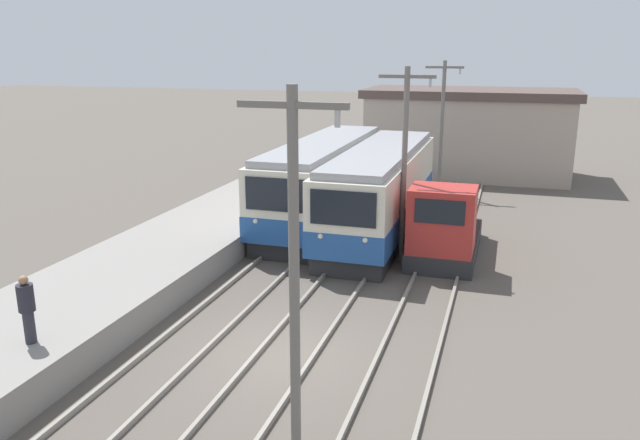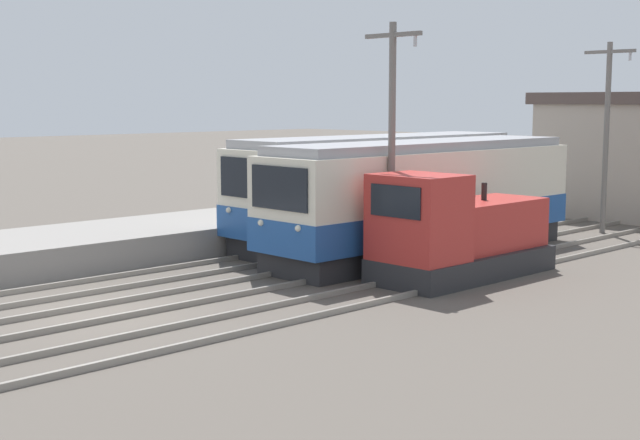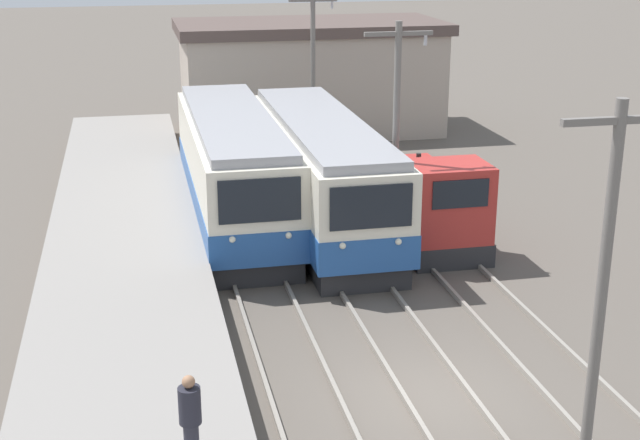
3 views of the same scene
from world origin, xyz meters
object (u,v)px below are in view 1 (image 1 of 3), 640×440
object	(u,v)px
person_on_platform	(27,307)
commuter_train_left	(324,185)
shunting_locomotive	(446,225)
commuter_train_center	(380,194)
catenary_mast_near	(294,264)
catenary_mast_mid	(405,158)
catenary_mast_far	(442,122)

from	to	relation	value
person_on_platform	commuter_train_left	bearing A→B (deg)	80.52
commuter_train_left	shunting_locomotive	size ratio (longest dim) A/B	2.10
shunting_locomotive	person_on_platform	bearing A→B (deg)	-124.39
person_on_platform	commuter_train_center	bearing A→B (deg)	69.59
commuter_train_left	catenary_mast_near	size ratio (longest dim) A/B	1.73
shunting_locomotive	catenary_mast_mid	distance (m)	3.22
commuter_train_left	catenary_mast_near	distance (m)	16.86
commuter_train_left	catenary_mast_far	world-z (taller)	catenary_mast_far
shunting_locomotive	catenary_mast_mid	bearing A→B (deg)	-144.72
commuter_train_left	person_on_platform	size ratio (longest dim) A/B	7.27
catenary_mast_far	person_on_platform	world-z (taller)	catenary_mast_far
commuter_train_left	catenary_mast_near	bearing A→B (deg)	-75.08
person_on_platform	shunting_locomotive	bearing A→B (deg)	55.61
catenary_mast_near	catenary_mast_mid	distance (m)	11.92
shunting_locomotive	catenary_mast_mid	xyz separation A→B (m)	(-1.49, -1.06, 2.65)
commuter_train_center	person_on_platform	xyz separation A→B (m)	(-5.38, -14.45, 0.14)
commuter_train_left	catenary_mast_far	distance (m)	9.05
catenary_mast_near	catenary_mast_far	bearing A→B (deg)	90.00
catenary_mast_near	catenary_mast_far	distance (m)	23.83
shunting_locomotive	catenary_mast_far	distance (m)	11.28
commuter_train_center	catenary_mast_far	distance (m)	9.04
catenary_mast_near	person_on_platform	size ratio (longest dim) A/B	4.21
commuter_train_left	person_on_platform	distance (m)	15.64
commuter_train_center	person_on_platform	bearing A→B (deg)	-110.41
catenary_mast_far	catenary_mast_mid	bearing A→B (deg)	-90.00
catenary_mast_near	person_on_platform	world-z (taller)	catenary_mast_near
commuter_train_left	catenary_mast_mid	size ratio (longest dim) A/B	1.73
catenary_mast_near	person_on_platform	bearing A→B (deg)	173.90
commuter_train_left	person_on_platform	xyz separation A→B (m)	(-2.58, -15.43, 0.12)
shunting_locomotive	catenary_mast_near	bearing A→B (deg)	-96.56
commuter_train_left	commuter_train_center	bearing A→B (deg)	-19.26
commuter_train_left	person_on_platform	world-z (taller)	commuter_train_left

